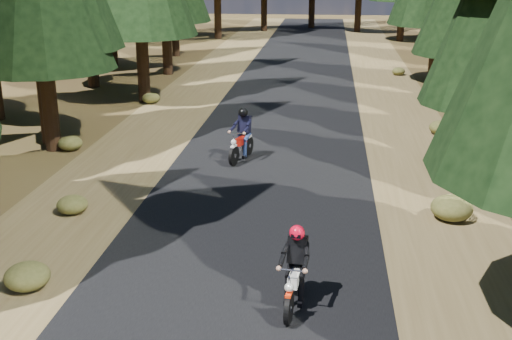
# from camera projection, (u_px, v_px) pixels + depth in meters

# --- Properties ---
(ground) EXTENTS (120.00, 120.00, 0.00)m
(ground) POSITION_uv_depth(u_px,v_px,m) (249.00, 236.00, 14.60)
(ground) COLOR #412D17
(ground) RESTS_ON ground
(road) EXTENTS (6.00, 100.00, 0.01)m
(road) POSITION_uv_depth(u_px,v_px,m) (269.00, 168.00, 19.31)
(road) COLOR black
(road) RESTS_ON ground
(shoulder_l) EXTENTS (3.20, 100.00, 0.01)m
(shoulder_l) POSITION_uv_depth(u_px,v_px,m) (121.00, 163.00, 19.80)
(shoulder_l) COLOR brown
(shoulder_l) RESTS_ON ground
(shoulder_r) EXTENTS (3.20, 100.00, 0.01)m
(shoulder_r) POSITION_uv_depth(u_px,v_px,m) (425.00, 174.00, 18.82)
(shoulder_r) COLOR brown
(shoulder_r) RESTS_ON ground
(log_near) EXTENTS (5.11, 3.40, 0.32)m
(log_near) POSITION_uv_depth(u_px,v_px,m) (494.00, 121.00, 24.18)
(log_near) COLOR #4C4233
(log_near) RESTS_ON ground
(understory_shrubs) EXTENTS (14.40, 32.82, 0.64)m
(understory_shrubs) POSITION_uv_depth(u_px,v_px,m) (357.00, 154.00, 19.82)
(understory_shrubs) COLOR #474C1E
(understory_shrubs) RESTS_ON ground
(rider_lead) EXTENTS (0.72, 1.78, 1.54)m
(rider_lead) POSITION_uv_depth(u_px,v_px,m) (295.00, 282.00, 11.47)
(rider_lead) COLOR white
(rider_lead) RESTS_ON road
(rider_follow) EXTENTS (1.01, 1.92, 1.64)m
(rider_follow) POSITION_uv_depth(u_px,v_px,m) (241.00, 143.00, 19.90)
(rider_follow) COLOR maroon
(rider_follow) RESTS_ON road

